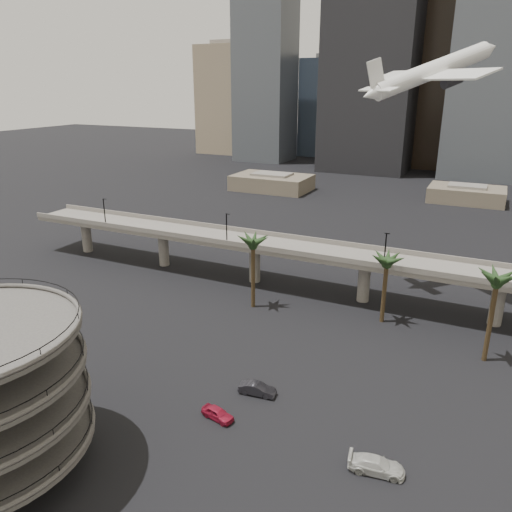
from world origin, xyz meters
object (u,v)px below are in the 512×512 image
at_px(airborne_jet, 432,71).
at_px(car_b, 257,389).
at_px(car_a, 218,413).
at_px(car_c, 376,465).
at_px(overpass, 307,254).

relative_size(airborne_jet, car_b, 5.20).
bearing_deg(airborne_jet, car_a, -152.63).
bearing_deg(car_c, car_b, 59.42).
bearing_deg(airborne_jet, car_b, -151.91).
bearing_deg(car_c, car_a, 80.43).
height_order(airborne_jet, car_b, airborne_jet).
relative_size(overpass, car_b, 27.10).
relative_size(car_a, car_c, 0.74).
distance_m(overpass, car_a, 41.90).
height_order(car_a, car_c, car_c).
xyz_separation_m(car_b, car_c, (16.78, -6.92, 0.04)).
height_order(overpass, car_b, overpass).
bearing_deg(car_a, airborne_jet, -0.81).
xyz_separation_m(airborne_jet, car_a, (-12.89, -56.20, -39.01)).
bearing_deg(car_a, car_b, -6.18).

